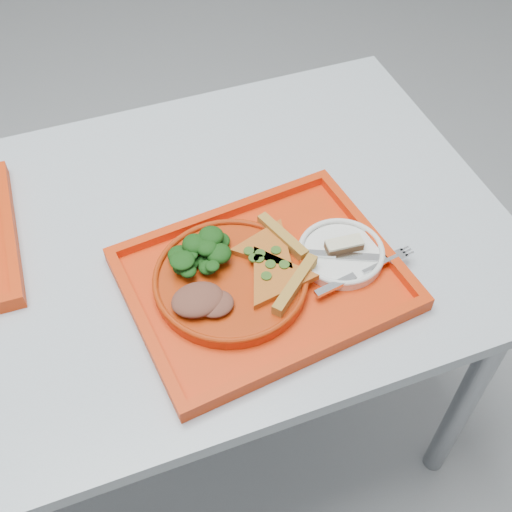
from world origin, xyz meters
TOP-DOWN VIEW (x-y plane):
  - ground at (0.00, 0.00)m, footprint 10.00×10.00m
  - table at (0.00, 0.00)m, footprint 1.60×0.80m
  - tray_main at (0.30, -0.15)m, footprint 0.49×0.40m
  - dinner_plate at (0.25, -0.14)m, footprint 0.26×0.26m
  - side_plate at (0.45, -0.15)m, footprint 0.15×0.15m
  - pizza_slice_a at (0.32, -0.17)m, footprint 0.19×0.19m
  - pizza_slice_b at (0.33, -0.11)m, footprint 0.16×0.15m
  - salad_heap at (0.21, -0.11)m, footprint 0.10×0.09m
  - meat_portion at (0.18, -0.18)m, footprint 0.09×0.07m
  - dessert_bar at (0.46, -0.15)m, footprint 0.07×0.03m
  - knife at (0.45, -0.16)m, footprint 0.18×0.09m
  - fork at (0.46, -0.21)m, footprint 0.19×0.05m

SIDE VIEW (x-z plane):
  - ground at x=0.00m, z-range 0.00..0.00m
  - table at x=0.00m, z-range 0.30..1.05m
  - tray_main at x=0.30m, z-range 0.75..0.76m
  - side_plate at x=0.45m, z-range 0.76..0.78m
  - dinner_plate at x=0.25m, z-range 0.76..0.78m
  - knife at x=0.45m, z-range 0.78..0.78m
  - fork at x=0.46m, z-range 0.78..0.78m
  - dessert_bar at x=0.46m, z-range 0.78..0.79m
  - pizza_slice_a at x=0.32m, z-range 0.78..0.80m
  - pizza_slice_b at x=0.33m, z-range 0.78..0.80m
  - meat_portion at x=0.18m, z-range 0.78..0.81m
  - salad_heap at x=0.21m, z-range 0.78..0.83m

